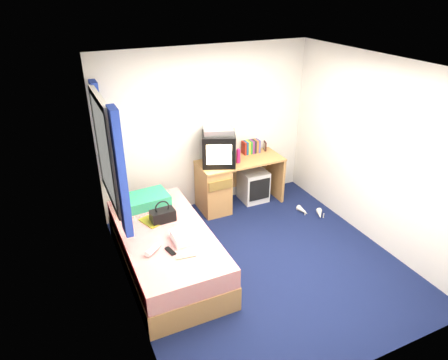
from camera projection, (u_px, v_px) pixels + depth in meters
name	position (u px, v px, depth m)	size (l,w,h in m)	color
ground	(261.00, 262.00, 5.00)	(3.40, 3.40, 0.00)	#0C1438
room_shell	(267.00, 155.00, 4.35)	(3.40, 3.40, 3.40)	white
bed	(167.00, 250.00, 4.78)	(1.01, 2.00, 0.54)	tan
pillow	(144.00, 200.00, 5.17)	(0.62, 0.39, 0.13)	teal
desk	(223.00, 183.00, 6.03)	(1.30, 0.55, 0.75)	tan
storage_cube	(253.00, 185.00, 6.32)	(0.40, 0.40, 0.50)	silver
crt_tv	(219.00, 149.00, 5.75)	(0.60, 0.58, 0.47)	black
vcr	(219.00, 131.00, 5.63)	(0.42, 0.30, 0.08)	#B5B5B8
book_row	(251.00, 147.00, 6.17)	(0.27, 0.13, 0.20)	maroon
picture_frame	(265.00, 146.00, 6.29)	(0.02, 0.12, 0.14)	black
pink_water_bottle	(238.00, 156.00, 5.84)	(0.06, 0.06, 0.20)	#D41E60
aerosol_can	(232.00, 156.00, 5.87)	(0.05, 0.05, 0.19)	silver
handbag	(163.00, 215.00, 4.82)	(0.30, 0.18, 0.28)	black
towel	(187.00, 236.00, 4.48)	(0.32, 0.26, 0.11)	white
magazine	(152.00, 221.00, 4.84)	(0.21, 0.28, 0.01)	yellow
water_bottle	(153.00, 250.00, 4.28)	(0.07, 0.07, 0.20)	silver
colour_swatch_fan	(186.00, 256.00, 4.22)	(0.22, 0.06, 0.01)	gold
remote_control	(170.00, 251.00, 4.30)	(0.05, 0.16, 0.02)	black
window_assembly	(108.00, 152.00, 4.51)	(0.11, 1.42, 1.40)	silver
white_heels	(311.00, 212.00, 5.99)	(0.32, 0.42, 0.09)	silver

